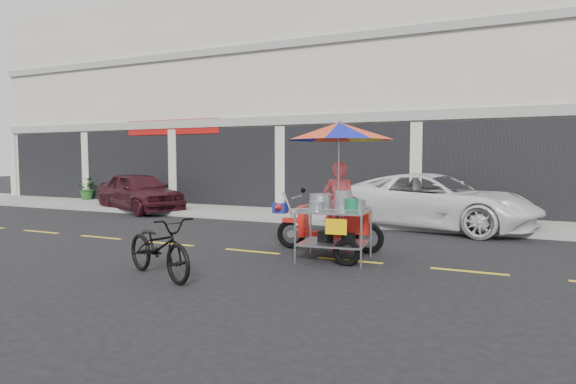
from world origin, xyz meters
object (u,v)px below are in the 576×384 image
at_px(white_pickup, 434,201).
at_px(near_bicycle, 159,247).
at_px(maroon_sedan, 140,192).
at_px(food_vendor_rig, 337,171).

relative_size(white_pickup, near_bicycle, 2.85).
bearing_deg(near_bicycle, maroon_sedan, 66.12).
bearing_deg(maroon_sedan, near_bicycle, -114.95).
bearing_deg(near_bicycle, food_vendor_rig, -14.13).
height_order(white_pickup, near_bicycle, white_pickup).
distance_m(maroon_sedan, white_pickup, 9.74).
height_order(maroon_sedan, white_pickup, white_pickup).
height_order(near_bicycle, food_vendor_rig, food_vendor_rig).
xyz_separation_m(near_bicycle, food_vendor_rig, (1.96, 2.64, 1.11)).
height_order(maroon_sedan, near_bicycle, maroon_sedan).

